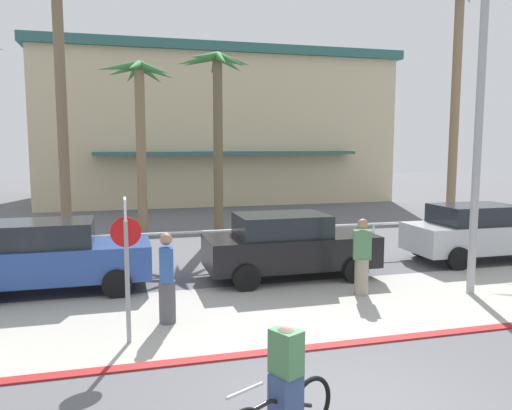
% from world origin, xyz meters
% --- Properties ---
extents(ground_plane, '(80.00, 80.00, 0.00)m').
position_xyz_m(ground_plane, '(0.00, 10.00, 0.00)').
color(ground_plane, '#5B5B60').
extents(sidewalk_strip, '(44.00, 4.00, 0.02)m').
position_xyz_m(sidewalk_strip, '(0.00, 4.20, 0.01)').
color(sidewalk_strip, '#ADAAA0').
rests_on(sidewalk_strip, ground).
extents(curb_paint, '(44.00, 0.24, 0.03)m').
position_xyz_m(curb_paint, '(0.00, 2.20, 0.01)').
color(curb_paint, maroon).
rests_on(curb_paint, ground).
extents(building_backdrop, '(21.01, 12.83, 8.94)m').
position_xyz_m(building_backdrop, '(2.95, 27.71, 4.49)').
color(building_backdrop, beige).
rests_on(building_backdrop, ground).
extents(rail_fence, '(23.65, 0.08, 1.04)m').
position_xyz_m(rail_fence, '(-0.00, 8.50, 0.84)').
color(rail_fence, white).
rests_on(rail_fence, ground).
extents(stop_sign_bike_lane, '(0.52, 0.56, 2.56)m').
position_xyz_m(stop_sign_bike_lane, '(-2.78, 3.23, 1.68)').
color(stop_sign_bike_lane, gray).
rests_on(stop_sign_bike_lane, ground).
extents(streetlight_curb, '(0.24, 2.54, 7.50)m').
position_xyz_m(streetlight_curb, '(4.96, 3.99, 4.28)').
color(streetlight_curb, '#9EA0A5').
rests_on(streetlight_curb, ground).
extents(palm_tree_1, '(3.31, 2.94, 9.62)m').
position_xyz_m(palm_tree_1, '(-4.71, 13.02, 7.20)').
color(palm_tree_1, '#756047').
rests_on(palm_tree_1, ground).
extents(palm_tree_2, '(2.81, 3.57, 6.49)m').
position_xyz_m(palm_tree_2, '(-2.09, 13.69, 4.87)').
color(palm_tree_2, '#846B4C').
rests_on(palm_tree_2, ground).
extents(palm_tree_3, '(2.91, 3.03, 6.92)m').
position_xyz_m(palm_tree_3, '(0.76, 13.58, 5.26)').
color(palm_tree_3, brown).
rests_on(palm_tree_3, ground).
extents(palm_tree_4, '(3.43, 2.84, 9.96)m').
position_xyz_m(palm_tree_4, '(10.32, 12.45, 7.42)').
color(palm_tree_4, '#846B4C').
rests_on(palm_tree_4, ground).
extents(car_blue_1, '(4.40, 2.02, 1.69)m').
position_xyz_m(car_blue_1, '(-4.46, 6.93, 0.87)').
color(car_blue_1, '#284793').
rests_on(car_blue_1, ground).
extents(car_black_2, '(4.40, 2.02, 1.69)m').
position_xyz_m(car_black_2, '(1.31, 6.67, 0.87)').
color(car_black_2, black).
rests_on(car_black_2, ground).
extents(car_silver_3, '(4.40, 2.02, 1.69)m').
position_xyz_m(car_silver_3, '(7.45, 7.12, 0.87)').
color(car_silver_3, '#B2B7BC').
rests_on(car_silver_3, ground).
extents(cyclist_black_0, '(1.65, 0.89, 1.50)m').
position_xyz_m(cyclist_black_0, '(-1.13, -0.37, 0.69)').
color(cyclist_black_0, black).
rests_on(cyclist_black_0, ground).
extents(pedestrian_0, '(0.35, 0.43, 1.79)m').
position_xyz_m(pedestrian_0, '(-2.04, 4.06, 0.83)').
color(pedestrian_0, '#4C4C51').
rests_on(pedestrian_0, ground).
extents(pedestrian_1, '(0.47, 0.42, 1.79)m').
position_xyz_m(pedestrian_1, '(2.45, 4.79, 0.83)').
color(pedestrian_1, gray).
rests_on(pedestrian_1, ground).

